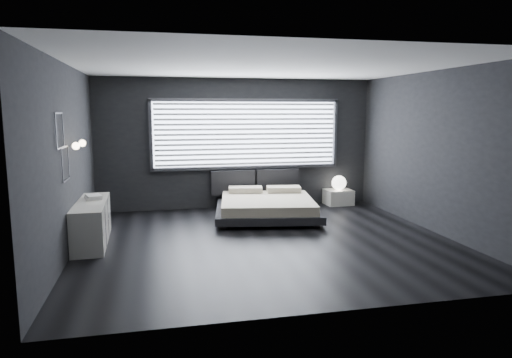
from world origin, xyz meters
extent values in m
plane|color=black|center=(0.00, 0.00, 0.00)|extent=(6.00, 6.00, 0.00)
plane|color=white|center=(0.00, 0.00, 2.80)|extent=(6.00, 6.00, 0.00)
cube|color=black|center=(0.00, 2.75, 1.40)|extent=(6.00, 0.04, 2.80)
cube|color=black|center=(0.00, -2.75, 1.40)|extent=(6.00, 0.04, 2.80)
cube|color=black|center=(-3.00, 0.00, 1.40)|extent=(0.04, 5.50, 2.80)
cube|color=black|center=(3.00, 0.00, 1.40)|extent=(0.04, 5.50, 2.80)
cube|color=white|center=(0.20, 2.73, 1.61)|extent=(4.00, 0.02, 1.38)
cube|color=#47474C|center=(-1.84, 2.70, 1.61)|extent=(0.06, 0.08, 1.48)
cube|color=#47474C|center=(2.24, 2.70, 1.61)|extent=(0.06, 0.08, 1.48)
cube|color=#47474C|center=(0.20, 2.70, 2.34)|extent=(4.14, 0.08, 0.06)
cube|color=#47474C|center=(0.20, 2.70, 0.88)|extent=(4.14, 0.08, 0.06)
cube|color=silver|center=(0.20, 2.67, 1.61)|extent=(3.94, 0.03, 1.32)
cube|color=black|center=(-0.12, 2.64, 0.57)|extent=(0.96, 0.16, 0.52)
cube|color=black|center=(0.88, 2.64, 0.57)|extent=(0.96, 0.16, 0.52)
cylinder|color=silver|center=(-2.95, 0.05, 1.60)|extent=(0.10, 0.02, 0.02)
sphere|color=#FFE5B7|center=(-2.88, 0.05, 1.60)|extent=(0.11, 0.11, 0.11)
cylinder|color=silver|center=(-2.95, 0.65, 1.60)|extent=(0.10, 0.02, 0.02)
sphere|color=#FFE5B7|center=(-2.88, 0.65, 1.60)|extent=(0.11, 0.11, 0.11)
cube|color=#47474C|center=(-2.98, -0.55, 2.08)|extent=(0.01, 0.46, 0.02)
cube|color=#47474C|center=(-2.98, -0.55, 1.62)|extent=(0.01, 0.46, 0.02)
cube|color=#47474C|center=(-2.98, -0.32, 1.85)|extent=(0.01, 0.02, 0.46)
cube|color=#47474C|center=(-2.98, -0.78, 1.85)|extent=(0.01, 0.02, 0.46)
cube|color=#47474C|center=(-2.98, -0.30, 1.61)|extent=(0.01, 0.46, 0.02)
cube|color=#47474C|center=(-2.98, -0.30, 1.15)|extent=(0.01, 0.46, 0.02)
cube|color=#47474C|center=(-2.98, -0.07, 1.38)|extent=(0.01, 0.02, 0.46)
cube|color=#47474C|center=(-2.98, -0.53, 1.38)|extent=(0.01, 0.02, 0.46)
cube|color=black|center=(-0.60, 0.93, 0.04)|extent=(0.12, 0.12, 0.07)
cube|color=black|center=(1.10, 0.65, 0.04)|extent=(0.12, 0.12, 0.07)
cube|color=black|center=(-0.35, 2.45, 0.04)|extent=(0.12, 0.12, 0.07)
cube|color=black|center=(1.35, 2.17, 0.04)|extent=(0.12, 0.12, 0.07)
cube|color=black|center=(0.38, 1.55, 0.14)|extent=(2.27, 2.20, 0.14)
cube|color=#B8AE94|center=(0.38, 1.55, 0.31)|extent=(2.04, 2.04, 0.18)
cube|color=#BCB39B|center=(0.09, 2.31, 0.46)|extent=(0.76, 0.49, 0.12)
cube|color=#BCB39B|center=(0.89, 2.18, 0.46)|extent=(0.76, 0.49, 0.12)
cube|color=white|center=(2.27, 2.50, 0.17)|extent=(0.60, 0.51, 0.34)
sphere|color=white|center=(2.27, 2.47, 0.50)|extent=(0.33, 0.33, 0.33)
cube|color=white|center=(-2.78, 0.48, 0.34)|extent=(0.52, 1.70, 0.68)
cube|color=#47474C|center=(-2.54, 0.49, 0.34)|extent=(0.05, 1.67, 0.66)
cube|color=white|center=(-2.77, 0.73, 0.70)|extent=(0.32, 0.38, 0.04)
cube|color=white|center=(-2.76, 0.71, 0.73)|extent=(0.30, 0.34, 0.03)
camera|label=1|loc=(-1.72, -7.04, 2.11)|focal=32.00mm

